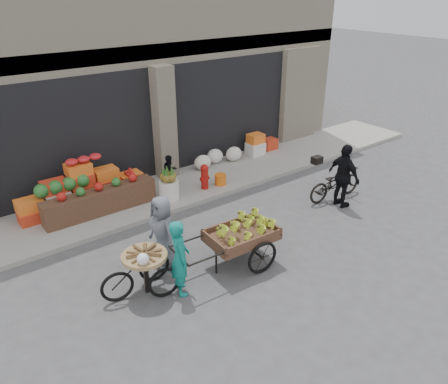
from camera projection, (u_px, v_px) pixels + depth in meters
ground at (286, 254)px, 9.38m from camera, size 80.00×80.00×0.00m
sidewalk at (184, 187)px, 12.29m from camera, size 18.00×2.20×0.12m
building at (112, 49)px, 13.67m from camera, size 14.00×6.45×7.00m
fruit_display at (92, 186)px, 10.88m from camera, size 3.10×1.12×1.24m
pineapple_bin at (169, 190)px, 11.39m from camera, size 0.52×0.52×0.50m
fire_hydrant at (205, 176)px, 11.89m from camera, size 0.22×0.22×0.71m
orange_bucket at (220, 179)px, 12.23m from camera, size 0.32×0.32×0.30m
right_bay_goods at (242, 150)px, 13.99m from camera, size 3.35×0.60×0.70m
seated_person at (170, 171)px, 11.94m from camera, size 0.51×0.43×0.93m
banana_cart at (240, 234)px, 8.74m from camera, size 2.42×1.09×0.99m
vendor_woman at (180, 258)px, 7.93m from camera, size 0.52×0.64×1.52m
tricycle_cart at (145, 267)px, 7.99m from camera, size 1.46×0.96×0.95m
vendor_grey at (163, 232)px, 8.72m from camera, size 0.51×0.77×1.54m
bicycle at (335, 183)px, 11.59m from camera, size 1.76×0.76×0.90m
cyclist at (344, 176)px, 11.02m from camera, size 0.50×1.02×1.68m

